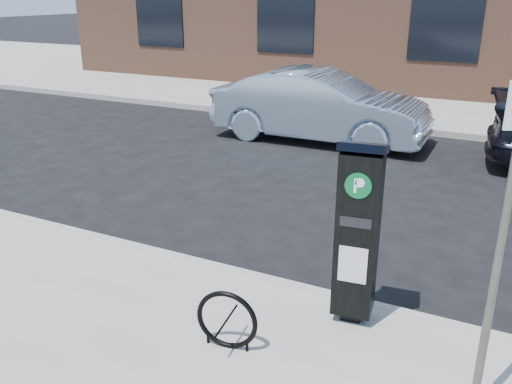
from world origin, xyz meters
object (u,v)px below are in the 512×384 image
Objects in this scene: bike_rack at (227,320)px; car_silver at (319,106)px; sign_pole at (498,264)px; parking_kiosk at (358,231)px.

car_silver is (-2.01, 7.74, 0.35)m from bike_rack.
bike_rack is at bearing -166.44° from car_silver.
sign_pole reaches higher than car_silver.
car_silver reaches higher than bike_rack.
car_silver is at bearing 94.44° from sign_pole.
bike_rack is 8.01m from car_silver.
parking_kiosk is at bearing 121.67° from sign_pole.
parking_kiosk is at bearing 40.20° from bike_rack.
parking_kiosk reaches higher than bike_rack.
sign_pole is (1.22, -0.84, 0.35)m from parking_kiosk.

